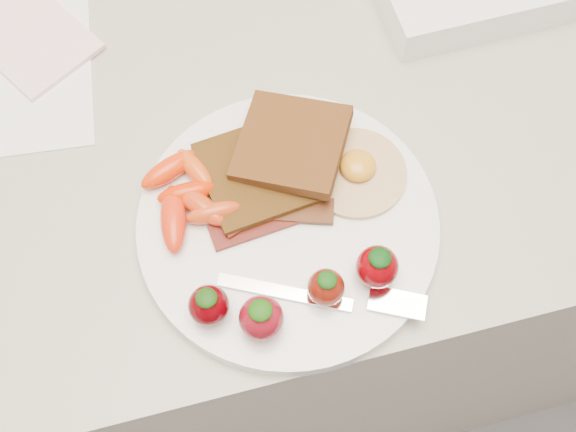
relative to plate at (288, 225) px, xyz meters
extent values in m
cube|color=gray|center=(0.01, 0.17, -0.46)|extent=(2.00, 0.60, 0.90)
cylinder|color=white|center=(0.00, 0.00, 0.00)|extent=(0.27, 0.27, 0.02)
cube|color=black|center=(-0.02, 0.05, 0.02)|extent=(0.11, 0.11, 0.01)
cube|color=#412B10|center=(0.02, 0.06, 0.03)|extent=(0.13, 0.13, 0.02)
cylinder|color=beige|center=(0.07, 0.03, 0.01)|extent=(0.11, 0.11, 0.01)
ellipsoid|color=orange|center=(0.07, 0.03, 0.02)|extent=(0.04, 0.04, 0.02)
cube|color=#4F0706|center=(-0.02, 0.00, 0.01)|extent=(0.10, 0.03, 0.00)
cube|color=black|center=(-0.01, 0.01, 0.01)|extent=(0.10, 0.05, 0.00)
cube|color=#380B0E|center=(-0.01, 0.02, 0.02)|extent=(0.10, 0.06, 0.00)
ellipsoid|color=red|center=(-0.08, 0.04, 0.02)|extent=(0.05, 0.02, 0.02)
ellipsoid|color=red|center=(-0.07, 0.03, 0.02)|extent=(0.05, 0.06, 0.02)
ellipsoid|color=red|center=(-0.10, 0.02, 0.02)|extent=(0.03, 0.07, 0.02)
ellipsoid|color=#DF4B11|center=(-0.07, 0.07, 0.02)|extent=(0.04, 0.05, 0.02)
ellipsoid|color=red|center=(-0.09, 0.07, 0.02)|extent=(0.06, 0.04, 0.02)
ellipsoid|color=#C23D14|center=(-0.06, 0.02, 0.02)|extent=(0.05, 0.02, 0.02)
ellipsoid|color=#4B0004|center=(-0.08, -0.07, 0.03)|extent=(0.03, 0.03, 0.04)
ellipsoid|color=#113408|center=(-0.08, -0.07, 0.05)|extent=(0.02, 0.02, 0.01)
ellipsoid|color=maroon|center=(-0.04, -0.09, 0.03)|extent=(0.04, 0.04, 0.04)
ellipsoid|color=#144108|center=(-0.04, -0.09, 0.05)|extent=(0.02, 0.02, 0.01)
ellipsoid|color=#601208|center=(0.01, -0.07, 0.03)|extent=(0.03, 0.03, 0.04)
ellipsoid|color=#0F3B0B|center=(0.01, -0.07, 0.04)|extent=(0.02, 0.02, 0.01)
ellipsoid|color=#6B0005|center=(0.06, -0.07, 0.03)|extent=(0.04, 0.04, 0.04)
ellipsoid|color=black|center=(0.06, -0.07, 0.05)|extent=(0.02, 0.02, 0.01)
cube|color=white|center=(-0.02, -0.07, 0.01)|extent=(0.11, 0.06, 0.00)
cube|color=silver|center=(0.07, -0.10, 0.01)|extent=(0.05, 0.04, 0.00)
cube|color=white|center=(-0.23, 0.25, -0.01)|extent=(0.19, 0.25, 0.00)
cube|color=#F5C8D4|center=(-0.21, 0.28, 0.00)|extent=(0.15, 0.17, 0.01)
camera|label=1|loc=(-0.07, -0.26, 0.59)|focal=45.00mm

